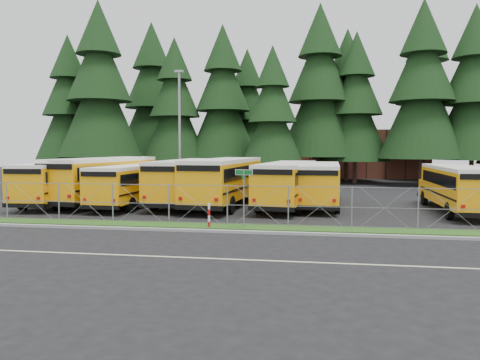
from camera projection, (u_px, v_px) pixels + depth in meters
name	position (u px, v px, depth m)	size (l,w,h in m)	color
ground	(250.00, 222.00, 23.95)	(120.00, 120.00, 0.00)	black
curb	(241.00, 232.00, 20.89)	(50.00, 0.25, 0.12)	gray
grass_verge	(245.00, 227.00, 22.27)	(50.00, 1.40, 0.06)	#214E16
road_lane_line	(218.00, 259.00, 16.07)	(50.00, 0.12, 0.01)	beige
chainlink_fence	(247.00, 205.00, 22.90)	(44.00, 0.10, 2.00)	gray
brick_building	(336.00, 154.00, 62.18)	(22.00, 10.00, 6.00)	brown
bus_0	(64.00, 183.00, 31.39)	(2.54, 10.76, 2.82)	#F5A007
bus_1	(107.00, 181.00, 31.96)	(2.81, 11.90, 3.12)	#F5A007
bus_2	(135.00, 186.00, 30.47)	(2.42, 10.25, 2.69)	#F5A007
bus_3	(190.00, 182.00, 31.23)	(2.70, 11.44, 3.00)	#F5A007
bus_4	(226.00, 183.00, 30.29)	(2.79, 11.83, 3.10)	#F5A007
bus_5	(288.00, 185.00, 29.74)	(2.59, 10.98, 2.88)	#F5A007
bus_6	(320.00, 185.00, 30.26)	(2.52, 10.67, 2.80)	#F5A007
bus_east	(456.00, 189.00, 27.42)	(2.47, 10.46, 2.74)	#F5A007
street_sign	(244.00, 186.00, 21.66)	(0.84, 0.55, 2.81)	gray
striped_bollard	(209.00, 216.00, 22.17)	(0.11, 0.11, 1.20)	#B20C0C
light_standard	(180.00, 127.00, 38.62)	(0.70, 0.35, 10.14)	gray
conifer_0	(69.00, 109.00, 51.89)	(7.35, 7.35, 16.25)	black
conifer_1	(100.00, 92.00, 49.23)	(8.69, 8.69, 19.22)	black
conifer_2	(175.00, 110.00, 51.36)	(7.17, 7.17, 15.86)	black
conifer_3	(223.00, 103.00, 51.71)	(7.85, 7.85, 17.36)	black
conifer_4	(272.00, 116.00, 46.94)	(6.34, 6.34, 14.02)	black
conifer_5	(319.00, 94.00, 50.42)	(8.71, 8.71, 19.26)	black
conifer_6	(356.00, 108.00, 49.75)	(7.28, 7.28, 16.09)	black
conifer_7	(422.00, 93.00, 46.18)	(8.33, 8.33, 18.43)	black
conifer_8	(474.00, 96.00, 45.81)	(8.05, 8.05, 17.79)	black
conifer_10	(152.00, 101.00, 57.33)	(8.63, 8.63, 19.10)	black
conifer_11	(247.00, 114.00, 55.93)	(7.04, 7.04, 15.56)	black
conifer_12	(347.00, 105.00, 52.66)	(7.73, 7.73, 17.10)	black
conifer_13	(426.00, 96.00, 55.02)	(8.94, 8.94, 19.78)	black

